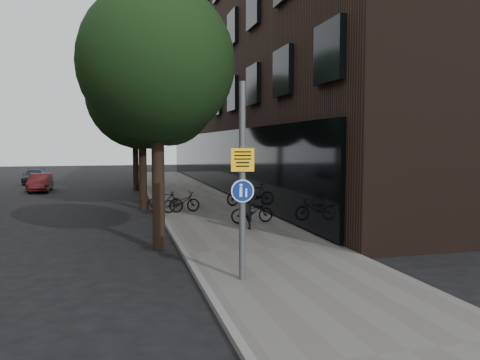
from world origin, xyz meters
name	(u,v)px	position (x,y,z in m)	size (l,w,h in m)	color
ground	(303,289)	(0.00, 0.00, 0.00)	(120.00, 120.00, 0.00)	black
sidewalk	(217,215)	(0.25, 10.00, 0.06)	(4.50, 60.00, 0.12)	#5F5D58
curb_edge	(162,217)	(-2.00, 10.00, 0.07)	(0.15, 60.00, 0.13)	slate
building_right_dark_brick	(297,58)	(8.50, 22.00, 9.00)	(12.00, 40.00, 18.00)	black
street_tree_near	(159,71)	(-2.53, 4.64, 5.11)	(4.40, 4.40, 7.50)	black
street_tree_mid	(143,99)	(-2.53, 13.14, 5.11)	(5.00, 5.00, 7.80)	black
street_tree_far	(136,112)	(-2.53, 22.14, 5.11)	(5.00, 5.00, 7.80)	black
signpost	(242,181)	(-1.14, 0.64, 2.26)	(0.49, 0.14, 4.23)	#595B5E
pedestrian	(245,207)	(0.46, 6.27, 0.90)	(0.57, 0.37, 1.56)	black
parked_bike_facade_near	(252,211)	(1.07, 7.54, 0.55)	(0.57, 1.64, 0.86)	black
parked_bike_facade_far	(242,195)	(2.00, 12.41, 0.63)	(0.48, 1.71, 1.03)	black
parked_bike_curb_near	(181,202)	(-1.13, 10.89, 0.56)	(0.58, 1.66, 0.87)	black
parked_bike_curb_far	(165,201)	(-1.80, 10.99, 0.59)	(0.45, 1.58, 0.95)	black
parked_car_mid	(40,183)	(-8.53, 22.98, 0.58)	(1.22, 3.50, 1.15)	#57181B
parked_car_far	(34,176)	(-9.91, 29.48, 0.55)	(1.55, 3.80, 1.10)	#1A2230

